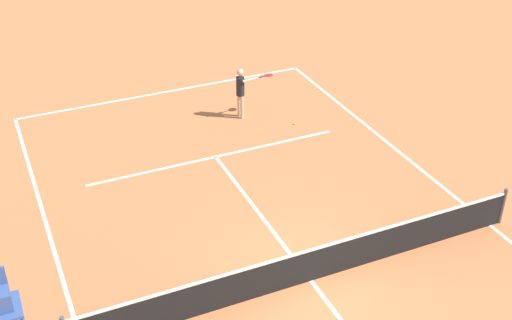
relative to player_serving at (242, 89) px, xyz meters
The scene contains 5 objects.
ground_plane 8.64m from the player_serving, 77.90° to the left, with size 60.00×60.00×0.00m, color #C66B3D.
court_lines 8.64m from the player_serving, 77.90° to the left, with size 10.82×22.82×0.01m.
tennis_net 8.60m from the player_serving, 77.90° to the left, with size 11.42×0.10×1.07m.
player_serving is the anchor object (origin of this frame).
tennis_ball 2.14m from the player_serving, 137.83° to the left, with size 0.07×0.07×0.07m, color #CCE033.
Camera 1 is at (6.10, 10.50, 10.64)m, focal length 47.04 mm.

